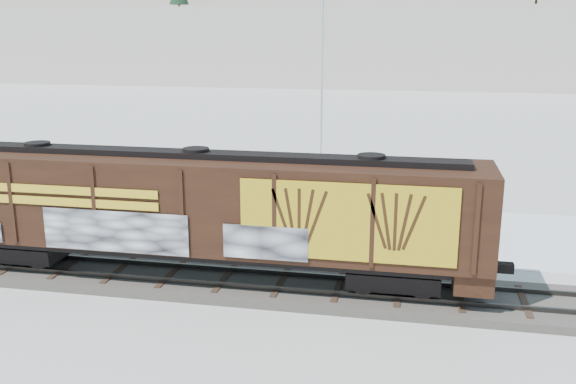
% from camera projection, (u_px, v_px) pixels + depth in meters
% --- Properties ---
extents(ground, '(500.00, 500.00, 0.00)m').
position_uv_depth(ground, '(281.00, 290.00, 22.16)').
color(ground, white).
rests_on(ground, ground).
extents(rail_track, '(50.00, 3.40, 0.43)m').
position_uv_depth(rail_track, '(281.00, 286.00, 22.13)').
color(rail_track, '#59544C').
rests_on(rail_track, ground).
extents(parking_strip, '(40.00, 8.00, 0.03)m').
position_uv_depth(parking_strip, '(314.00, 226.00, 29.29)').
color(parking_strip, white).
rests_on(parking_strip, ground).
extents(hillside, '(360.00, 110.00, 93.00)m').
position_uv_depth(hillside, '(402.00, 4.00, 151.46)').
color(hillside, white).
rests_on(hillside, ground).
extents(hopper_railcar, '(19.59, 3.06, 4.34)m').
position_uv_depth(hopper_railcar, '(198.00, 206.00, 22.00)').
color(hopper_railcar, black).
rests_on(hopper_railcar, rail_track).
extents(flagpole, '(2.30, 0.90, 11.66)m').
position_uv_depth(flagpole, '(323.00, 113.00, 34.71)').
color(flagpole, silver).
rests_on(flagpole, ground).
extents(car_silver, '(4.64, 3.09, 1.47)m').
position_uv_depth(car_silver, '(263.00, 210.00, 29.22)').
color(car_silver, '#B1B4B9').
rests_on(car_silver, parking_strip).
extents(car_white, '(4.89, 2.32, 1.55)m').
position_uv_depth(car_white, '(340.00, 207.00, 29.54)').
color(car_white, white).
rests_on(car_white, parking_strip).
extents(car_dark, '(5.19, 3.70, 1.40)m').
position_uv_depth(car_dark, '(437.00, 216.00, 28.30)').
color(car_dark, black).
rests_on(car_dark, parking_strip).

